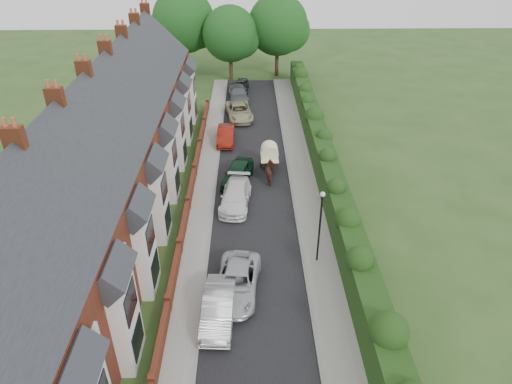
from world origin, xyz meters
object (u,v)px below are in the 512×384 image
horse (270,173)px  horse_cart (269,155)px  car_green (238,173)px  lamppost (320,219)px  car_silver_a (218,307)px  car_beige (239,111)px  car_black (242,86)px  car_grey (238,93)px  car_white (236,196)px  car_silver_b (237,282)px  car_red (226,135)px

horse → horse_cart: 2.18m
car_green → horse_cart: horse_cart is taller
lamppost → horse_cart: lamppost is taller
car_silver_a → car_beige: 28.01m
lamppost → car_black: (-5.00, 31.94, -2.61)m
car_green → horse: 2.67m
car_grey → horse: size_ratio=2.63×
horse → horse_cart: (0.00, 2.10, 0.58)m
car_white → horse: 4.33m
car_white → car_silver_a: bearing=-87.8°
car_white → car_black: 25.34m
horse → lamppost: bearing=94.2°
car_silver_b → car_silver_a: bearing=-108.9°
car_white → car_green: bearing=94.1°
lamppost → car_silver_b: (-5.00, -2.60, -2.57)m
car_red → car_beige: (1.20, 5.88, 0.03)m
car_silver_b → car_white: size_ratio=1.02×
car_green → car_black: bearing=104.2°
car_white → car_red: bearing=101.8°
horse_cart → car_grey: bearing=99.7°
car_white → horse_cart: size_ratio=1.51×
car_black → horse_cart: 20.07m
car_silver_a → car_red: 22.12m
car_silver_a → car_white: 11.22m
car_silver_a → horse: bearing=79.2°
car_green → car_black: car_green is taller
car_beige → horse_cart: 11.70m
car_silver_b → car_green: (-0.16, 12.59, 0.07)m
lamppost → car_black: 32.43m
lamppost → car_black: lamppost is taller
lamppost → horse_cart: (-2.49, 12.04, -1.90)m
lamppost → horse: bearing=104.1°
lamppost → car_red: size_ratio=1.18×
car_green → car_grey: bearing=105.3°
car_silver_a → car_black: (0.96, 36.54, -0.09)m
car_white → horse: size_ratio=2.64×
car_white → car_silver_b: bearing=-82.7°
car_grey → car_black: size_ratio=1.27×
car_silver_a → horse_cart: size_ratio=1.38×
lamppost → car_green: lamppost is taller
car_silver_b → car_white: (-0.25, 9.20, 0.02)m
lamppost → car_black: size_ratio=1.29×
car_beige → car_silver_a: bearing=-99.7°
car_grey → horse_cart: (2.90, -16.96, 0.66)m
car_grey → car_silver_a: bearing=-96.9°
car_black → horse: bearing=-80.3°
car_red → horse: size_ratio=2.26×
horse → car_beige: bearing=-88.5°
lamppost → horse: size_ratio=2.65×
lamppost → car_silver_b: bearing=-152.5°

